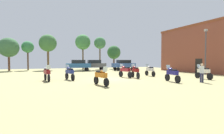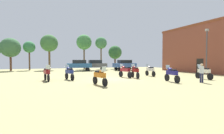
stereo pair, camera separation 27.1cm
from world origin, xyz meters
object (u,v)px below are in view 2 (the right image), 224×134
object	(u,v)px
car_2	(125,64)
motorcycle_2	(172,74)
motorcycle_6	(135,71)
tree_5	(84,42)
tree_3	(29,47)
tree_7	(101,43)
motorcycle_1	(125,71)
car_1	(95,64)
tree_8	(10,48)
motorcycle_5	(150,70)
tree_4	(49,43)
motorcycle_3	(100,76)
car_3	(79,65)
lamp_post	(207,49)
brick_building	(206,49)
tree_6	(115,52)
person_1	(202,72)
motorcycle_7	(47,73)
motorcycle_4	(69,72)

from	to	relation	value
car_2	motorcycle_2	bearing A→B (deg)	166.90
motorcycle_6	tree_5	world-z (taller)	tree_5
tree_3	tree_7	xyz separation A→B (m)	(14.72, -0.16, 1.35)
motorcycle_1	car_1	world-z (taller)	car_1
tree_8	motorcycle_5	bearing A→B (deg)	-45.70
motorcycle_5	tree_3	size ratio (longest dim) A/B	0.37
motorcycle_5	car_1	xyz separation A→B (m)	(-3.12, 13.24, 0.45)
motorcycle_6	tree_3	size ratio (longest dim) A/B	0.38
motorcycle_2	car_1	world-z (taller)	car_1
car_2	tree_4	world-z (taller)	tree_4
motorcycle_1	motorcycle_3	bearing A→B (deg)	-144.90
car_3	tree_8	size ratio (longest dim) A/B	0.75
lamp_post	motorcycle_5	bearing A→B (deg)	172.28
motorcycle_2	tree_4	size ratio (longest dim) A/B	0.30
brick_building	car_3	distance (m)	21.46
tree_3	tree_6	bearing A→B (deg)	-2.23
motorcycle_1	person_1	bearing A→B (deg)	-68.31
motorcycle_7	tree_8	distance (m)	19.79
brick_building	tree_3	world-z (taller)	brick_building
tree_7	motorcycle_7	bearing A→B (deg)	-120.83
brick_building	motorcycle_6	bearing A→B (deg)	-165.83
motorcycle_2	tree_7	bearing A→B (deg)	93.75
brick_building	motorcycle_3	size ratio (longest dim) A/B	6.94
motorcycle_5	person_1	world-z (taller)	person_1
motorcycle_7	tree_6	world-z (taller)	tree_6
tree_8	motorcycle_7	bearing A→B (deg)	-72.04
motorcycle_1	motorcycle_6	size ratio (longest dim) A/B	1.05
motorcycle_6	tree_4	world-z (taller)	tree_4
tree_3	tree_6	world-z (taller)	tree_3
person_1	tree_3	distance (m)	30.45
motorcycle_7	car_3	size ratio (longest dim) A/B	0.50
tree_7	tree_8	xyz separation A→B (m)	(-17.71, -1.07, -1.57)
tree_5	motorcycle_4	bearing A→B (deg)	-106.20
tree_4	tree_6	size ratio (longest dim) A/B	1.33
tree_4	motorcycle_6	bearing A→B (deg)	-67.99
motorcycle_4	car_2	distance (m)	16.84
motorcycle_5	lamp_post	world-z (taller)	lamp_post
motorcycle_3	lamp_post	distance (m)	16.74
motorcycle_6	tree_4	bearing A→B (deg)	120.54
motorcycle_1	tree_5	xyz separation A→B (m)	(-0.18, 20.27, 5.19)
brick_building	tree_8	bearing A→B (deg)	152.59
motorcycle_2	motorcycle_1	bearing A→B (deg)	119.31
motorcycle_7	tree_7	xyz separation A→B (m)	(11.70, 19.61, 5.07)
motorcycle_6	tree_7	bearing A→B (deg)	90.61
car_1	tree_8	xyz separation A→B (m)	(-14.58, 4.91, 3.06)
tree_3	tree_6	xyz separation A→B (m)	(17.94, -0.70, -0.69)
motorcycle_1	motorcycle_5	world-z (taller)	motorcycle_1
motorcycle_6	motorcycle_7	size ratio (longest dim) A/B	0.98
motorcycle_4	car_2	bearing A→B (deg)	30.82
person_1	tree_6	world-z (taller)	tree_6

